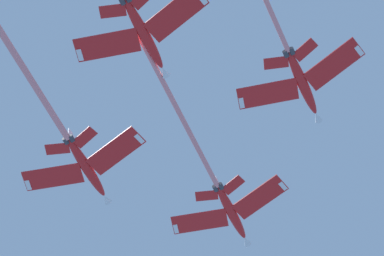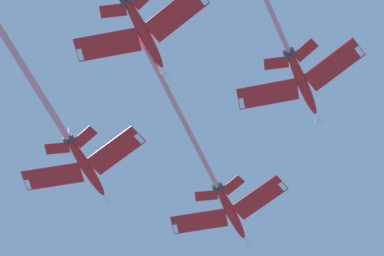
% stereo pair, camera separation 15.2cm
% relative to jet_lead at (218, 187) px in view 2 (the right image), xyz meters
% --- Properties ---
extents(jet_lead, '(20.12, 42.06, 11.21)m').
position_rel_jet_lead_xyz_m(jet_lead, '(0.00, 0.00, 0.00)').
color(jet_lead, red).
extents(jet_left_wing, '(20.12, 42.62, 11.91)m').
position_rel_jet_lead_xyz_m(jet_left_wing, '(18.15, 18.63, -5.60)').
color(jet_left_wing, red).
extents(jet_right_wing, '(20.07, 46.57, 12.94)m').
position_rel_jet_lead_xyz_m(jet_right_wing, '(-16.71, 19.21, -4.15)').
color(jet_right_wing, red).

